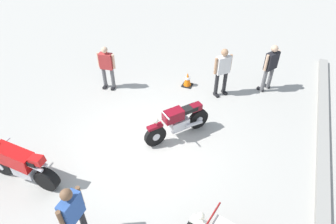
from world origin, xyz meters
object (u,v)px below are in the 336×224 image
person_in_white_shirt (223,69)px  traffic_cone (188,79)px  motorcycle_red_sportbike (20,164)px  person_in_blue_shirt (73,214)px  person_in_red_shirt (107,66)px  person_in_black_shirt (270,65)px  motorcycle_maroon_cruiser (178,122)px

person_in_white_shirt → traffic_cone: 1.41m
motorcycle_red_sportbike → person_in_blue_shirt: person_in_blue_shirt is taller
person_in_red_shirt → person_in_white_shirt: bearing=97.7°
person_in_red_shirt → person_in_white_shirt: (-1.12, 3.74, 0.09)m
person_in_red_shirt → traffic_cone: size_ratio=2.99×
motorcycle_red_sportbike → person_in_black_shirt: (-6.34, 4.93, 0.39)m
motorcycle_maroon_cruiser → motorcycle_red_sportbike: motorcycle_red_sportbike is taller
person_in_red_shirt → person_in_white_shirt: person_in_white_shirt is taller
motorcycle_maroon_cruiser → person_in_blue_shirt: person_in_blue_shirt is taller
motorcycle_maroon_cruiser → person_in_blue_shirt: (3.72, -0.72, 0.43)m
motorcycle_maroon_cruiser → motorcycle_red_sportbike: bearing=-7.5°
motorcycle_red_sportbike → traffic_cone: size_ratio=3.69×
person_in_red_shirt → person_in_blue_shirt: size_ratio=0.94×
motorcycle_red_sportbike → person_in_white_shirt: person_in_white_shirt is taller
motorcycle_red_sportbike → person_in_black_shirt: 8.05m
person_in_white_shirt → person_in_blue_shirt: size_ratio=1.02×
motorcycle_maroon_cruiser → motorcycle_red_sportbike: 4.15m
motorcycle_red_sportbike → person_in_blue_shirt: size_ratio=1.17×
person_in_white_shirt → person_in_black_shirt: 1.67m
motorcycle_maroon_cruiser → traffic_cone: (-2.57, -0.62, -0.26)m
motorcycle_maroon_cruiser → traffic_cone: size_ratio=3.28×
person_in_red_shirt → person_in_blue_shirt: (5.12, 2.43, 0.07)m
person_in_white_shirt → traffic_cone: bearing=-140.2°
person_in_black_shirt → person_in_white_shirt: bearing=62.4°
motorcycle_red_sportbike → person_in_black_shirt: bearing=-130.6°
motorcycle_maroon_cruiser → person_in_black_shirt: person_in_black_shirt is taller
person_in_red_shirt → traffic_cone: person_in_red_shirt is taller
person_in_white_shirt → person_in_black_shirt: same height
person_in_black_shirt → traffic_cone: person_in_black_shirt is taller
motorcycle_maroon_cruiser → person_in_red_shirt: bearing=-76.7°
motorcycle_red_sportbike → person_in_black_shirt: size_ratio=1.14×
person_in_blue_shirt → motorcycle_red_sportbike: bearing=-19.0°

